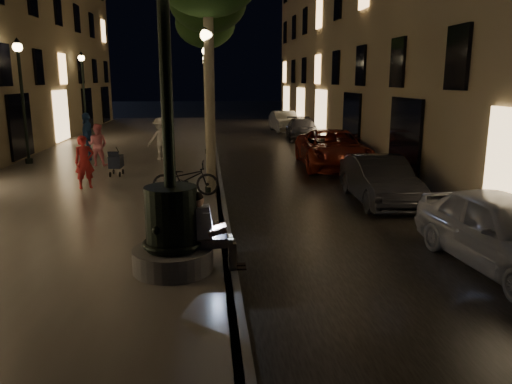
{
  "coord_description": "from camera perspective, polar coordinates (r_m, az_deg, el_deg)",
  "views": [
    {
      "loc": [
        -0.37,
        -6.35,
        3.48
      ],
      "look_at": [
        0.56,
        3.0,
        1.34
      ],
      "focal_mm": 35.0,
      "sensor_mm": 36.0,
      "label": 1
    }
  ],
  "objects": [
    {
      "name": "lamp_curb_c",
      "position": [
        30.35,
        -5.69,
        12.29
      ],
      "size": [
        0.36,
        0.36,
        4.81
      ],
      "color": "black",
      "rests_on": "promenade"
    },
    {
      "name": "lamp_curb_b",
      "position": [
        22.35,
        -5.64,
        12.12
      ],
      "size": [
        0.36,
        0.36,
        4.81
      ],
      "color": "black",
      "rests_on": "promenade"
    },
    {
      "name": "tree_far",
      "position": [
        32.49,
        -5.69,
        17.96
      ],
      "size": [
        3.0,
        3.0,
        7.5
      ],
      "color": "#6B604C",
      "rests_on": "promenade"
    },
    {
      "name": "tree_second",
      "position": [
        20.55,
        -5.52,
        20.73
      ],
      "size": [
        3.0,
        3.0,
        7.4
      ],
      "color": "#6B604C",
      "rests_on": "promenade"
    },
    {
      "name": "lamp_curb_d",
      "position": [
        38.35,
        -5.73,
        12.38
      ],
      "size": [
        0.36,
        0.36,
        4.81
      ],
      "color": "black",
      "rests_on": "promenade"
    },
    {
      "name": "seated_man_laptop",
      "position": [
        8.73,
        -5.56,
        -4.22
      ],
      "size": [
        1.03,
        0.35,
        1.4
      ],
      "color": "gray",
      "rests_on": "promenade"
    },
    {
      "name": "ground",
      "position": [
        21.64,
        -4.65,
        3.51
      ],
      "size": [
        120.0,
        120.0,
        0.0
      ],
      "primitive_type": "plane",
      "color": "black",
      "rests_on": "ground"
    },
    {
      "name": "cobble_lane",
      "position": [
        21.89,
        3.24,
        3.67
      ],
      "size": [
        6.0,
        45.0,
        0.02
      ],
      "primitive_type": "cube",
      "color": "black",
      "rests_on": "ground"
    },
    {
      "name": "curb_strip",
      "position": [
        21.62,
        -4.65,
        3.77
      ],
      "size": [
        0.25,
        45.0,
        0.2
      ],
      "primitive_type": "cube",
      "color": "#59595B",
      "rests_on": "ground"
    },
    {
      "name": "pedestrian_pink",
      "position": [
        20.19,
        -17.64,
        5.16
      ],
      "size": [
        0.9,
        0.77,
        1.61
      ],
      "primitive_type": "imported",
      "rotation": [
        0.0,
        0.0,
        2.91
      ],
      "color": "pink",
      "rests_on": "promenade"
    },
    {
      "name": "car_fifth",
      "position": [
        33.71,
        3.27,
        8.03
      ],
      "size": [
        1.64,
        4.23,
        1.37
      ],
      "primitive_type": "imported",
      "rotation": [
        0.0,
        0.0,
        0.04
      ],
      "color": "#9C9D98",
      "rests_on": "ground"
    },
    {
      "name": "tree_third",
      "position": [
        26.49,
        -5.82,
        18.51
      ],
      "size": [
        3.0,
        3.0,
        7.2
      ],
      "color": "#6B604C",
      "rests_on": "promenade"
    },
    {
      "name": "bicycle",
      "position": [
        14.39,
        -8.06,
        1.52
      ],
      "size": [
        1.91,
        0.72,
        0.99
      ],
      "primitive_type": "imported",
      "rotation": [
        0.0,
        0.0,
        1.54
      ],
      "color": "black",
      "rests_on": "promenade"
    },
    {
      "name": "car_third",
      "position": [
        20.18,
        8.76,
        4.87
      ],
      "size": [
        2.78,
        5.5,
        1.49
      ],
      "primitive_type": "imported",
      "rotation": [
        0.0,
        0.0,
        -0.06
      ],
      "color": "maroon",
      "rests_on": "ground"
    },
    {
      "name": "stroller",
      "position": [
        17.89,
        -15.72,
        3.35
      ],
      "size": [
        0.43,
        0.96,
        0.98
      ],
      "rotation": [
        0.0,
        0.0,
        -0.04
      ],
      "color": "black",
      "rests_on": "promenade"
    },
    {
      "name": "promenade",
      "position": [
        21.92,
        -15.18,
        3.49
      ],
      "size": [
        8.0,
        45.0,
        0.2
      ],
      "primitive_type": "cube",
      "color": "#625D57",
      "rests_on": "ground"
    },
    {
      "name": "pedestrian_white",
      "position": [
        21.07,
        -10.87,
        6.0
      ],
      "size": [
        1.29,
        1.05,
        1.73
      ],
      "primitive_type": "imported",
      "rotation": [
        0.0,
        0.0,
        3.58
      ],
      "color": "silver",
      "rests_on": "promenade"
    },
    {
      "name": "lamp_left_b",
      "position": [
        21.53,
        -25.24,
        10.97
      ],
      "size": [
        0.36,
        0.36,
        4.81
      ],
      "color": "black",
      "rests_on": "promenade"
    },
    {
      "name": "fountain_lamppost",
      "position": [
        8.68,
        -9.66,
        -2.54
      ],
      "size": [
        1.4,
        1.4,
        5.21
      ],
      "color": "#59595B",
      "rests_on": "promenade"
    },
    {
      "name": "lamp_curb_a",
      "position": [
        14.35,
        -5.53,
        11.77
      ],
      "size": [
        0.36,
        0.36,
        4.81
      ],
      "color": "black",
      "rests_on": "promenade"
    },
    {
      "name": "pedestrian_blue",
      "position": [
        21.71,
        -18.71,
        6.04
      ],
      "size": [
        0.74,
        1.22,
        1.95
      ],
      "primitive_type": "imported",
      "rotation": [
        0.0,
        0.0,
        4.96
      ],
      "color": "navy",
      "rests_on": "promenade"
    },
    {
      "name": "lamp_left_c",
      "position": [
        31.16,
        -19.15,
        11.67
      ],
      "size": [
        0.36,
        0.36,
        4.81
      ],
      "color": "black",
      "rests_on": "promenade"
    },
    {
      "name": "car_rear",
      "position": [
        29.32,
        5.33,
        7.16
      ],
      "size": [
        2.1,
        4.43,
        1.25
      ],
      "primitive_type": "imported",
      "rotation": [
        0.0,
        0.0,
        -0.08
      ],
      "color": "#313035",
      "rests_on": "ground"
    },
    {
      "name": "car_front",
      "position": [
        10.31,
        26.65,
        -4.1
      ],
      "size": [
        2.06,
        4.38,
        1.45
      ],
      "primitive_type": "imported",
      "rotation": [
        0.0,
        0.0,
        0.08
      ],
      "color": "#989A9F",
      "rests_on": "ground"
    },
    {
      "name": "pedestrian_red",
      "position": [
        16.06,
        -19.01,
        3.25
      ],
      "size": [
        0.7,
        0.6,
        1.61
      ],
      "primitive_type": "imported",
      "rotation": [
        0.0,
        0.0,
        0.45
      ],
      "color": "#B52425",
      "rests_on": "promenade"
    },
    {
      "name": "car_second",
      "position": [
        14.63,
        13.95,
        1.34
      ],
      "size": [
        1.54,
        4.09,
        1.33
      ],
      "primitive_type": "imported",
      "rotation": [
        0.0,
        0.0,
        -0.03
      ],
      "color": "black",
      "rests_on": "ground"
    }
  ]
}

